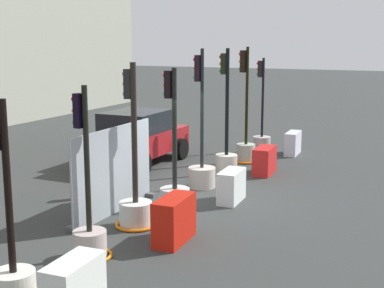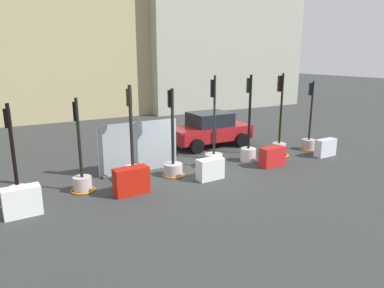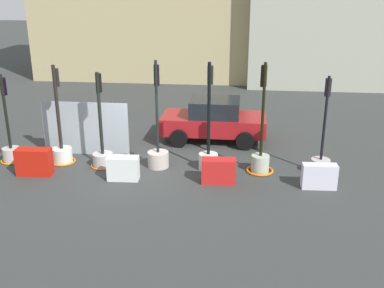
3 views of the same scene
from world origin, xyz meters
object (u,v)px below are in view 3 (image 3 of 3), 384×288
Objects in this scene: traffic_light_5 at (208,150)px; construction_barrier_1 at (34,162)px; traffic_light_7 at (321,159)px; construction_barrier_3 at (219,171)px; traffic_light_1 at (11,148)px; construction_barrier_2 at (123,168)px; construction_barrier_4 at (319,176)px; car_red_compact at (214,120)px; traffic_light_4 at (158,151)px; traffic_light_2 at (62,148)px; traffic_light_3 at (103,151)px; traffic_light_6 at (261,154)px.

traffic_light_5 is 3.18× the size of construction_barrier_1.
traffic_light_7 is 3.44m from construction_barrier_3.
traffic_light_1 is 0.95× the size of traffic_light_7.
construction_barrier_1 is 1.06× the size of construction_barrier_3.
traffic_light_1 is at bearing 165.42° from construction_barrier_2.
construction_barrier_4 is 5.40m from car_red_compact.
traffic_light_4 is 3.44× the size of construction_barrier_4.
traffic_light_2 reaches higher than car_red_compact.
traffic_light_2 reaches higher than construction_barrier_3.
traffic_light_7 is (8.73, -0.01, -0.03)m from traffic_light_2.
construction_barrier_2 is 4.93m from car_red_compact.
traffic_light_7 is at bearing 0.32° from traffic_light_4.
traffic_light_3 is at bearing 26.02° from construction_barrier_1.
construction_barrier_4 is (6.04, 0.03, 0.00)m from construction_barrier_2.
traffic_light_2 is at bearing -149.68° from car_red_compact.
traffic_light_5 is 0.89× the size of car_red_compact.
traffic_light_3 is 7.23m from traffic_light_7.
traffic_light_5 reaches higher than construction_barrier_3.
traffic_light_4 is at bearing 3.96° from traffic_light_3.
traffic_light_3 is 0.90× the size of traffic_light_5.
traffic_light_5 is 3.62m from construction_barrier_4.
construction_barrier_1 is (-9.21, -1.13, -0.07)m from traffic_light_7.
traffic_light_6 is at bearing 0.89° from traffic_light_3.
construction_barrier_4 is (3.04, -0.07, -0.01)m from construction_barrier_3.
traffic_light_1 is 2.93× the size of construction_barrier_4.
traffic_light_6 is (5.28, 0.08, 0.07)m from traffic_light_3.
car_red_compact reaches higher than construction_barrier_2.
traffic_light_3 is 3.58m from traffic_light_5.
car_red_compact reaches higher than construction_barrier_1.
traffic_light_5 is at bearing -178.91° from traffic_light_7.
traffic_light_6 is at bearing 147.74° from construction_barrier_4.
traffic_light_1 is 2.72× the size of construction_barrier_1.
traffic_light_1 is 0.85× the size of traffic_light_4.
traffic_light_3 is at bearing 133.09° from construction_barrier_2.
construction_barrier_1 is at bearing -143.56° from car_red_compact.
construction_barrier_2 is at bearing -165.45° from traffic_light_6.
car_red_compact is at bearing 41.26° from traffic_light_3.
traffic_light_1 is at bearing 141.62° from construction_barrier_1.
traffic_light_3 is (1.50, -0.17, -0.00)m from traffic_light_2.
construction_barrier_4 is at bearing -1.24° from construction_barrier_3.
traffic_light_1 is 5.17m from traffic_light_4.
construction_barrier_3 is at bearing 1.79° from construction_barrier_2.
traffic_light_4 is at bearing 179.20° from traffic_light_6.
traffic_light_2 is 3.22× the size of construction_barrier_4.
traffic_light_6 is at bearing 0.08° from traffic_light_1.
traffic_light_3 is 4.75m from car_red_compact.
traffic_light_6 is (6.78, -0.08, 0.06)m from traffic_light_2.
traffic_light_7 reaches higher than traffic_light_1.
traffic_light_6 is 3.50m from car_red_compact.
traffic_light_5 reaches higher than traffic_light_7.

